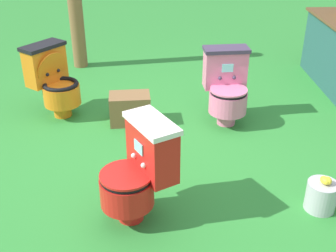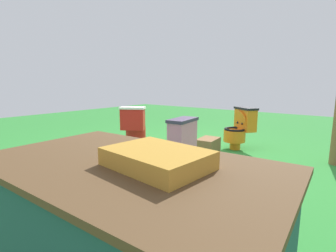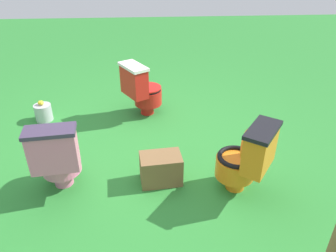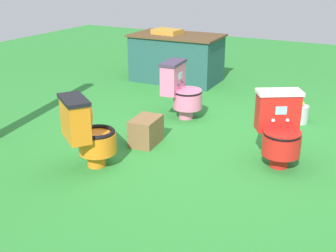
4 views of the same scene
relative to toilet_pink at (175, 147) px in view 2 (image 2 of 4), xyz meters
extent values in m
plane|color=#2D8433|center=(0.57, -0.65, -0.37)|extent=(14.00, 14.00, 0.00)
cylinder|color=pink|center=(0.07, 0.01, -0.30)|extent=(0.20, 0.20, 0.14)
cylinder|color=pink|center=(0.09, 0.01, -0.13)|extent=(0.41, 0.41, 0.20)
torus|color=black|center=(0.09, 0.01, -0.02)|extent=(0.39, 0.39, 0.04)
cylinder|color=#3F334C|center=(0.09, 0.01, -0.07)|extent=(0.26, 0.26, 0.01)
cube|color=pink|center=(-0.11, -0.01, 0.14)|extent=(0.23, 0.43, 0.37)
cube|color=#3F334C|center=(-0.11, -0.01, 0.34)|extent=(0.26, 0.45, 0.04)
cube|color=#8CE0E5|center=(-0.01, 0.00, 0.19)|extent=(0.02, 0.11, 0.08)
cylinder|color=pink|center=(0.09, 0.01, 0.00)|extent=(0.40, 0.40, 0.02)
sphere|color=#3F334C|center=(-0.01, 0.07, 0.09)|extent=(0.04, 0.04, 0.04)
sphere|color=#3F334C|center=(0.00, -0.07, 0.09)|extent=(0.04, 0.04, 0.04)
cylinder|color=red|center=(1.50, -0.82, -0.30)|extent=(0.25, 0.25, 0.14)
cylinder|color=red|center=(1.51, -0.84, -0.13)|extent=(0.51, 0.51, 0.20)
torus|color=black|center=(1.51, -0.84, -0.02)|extent=(0.49, 0.49, 0.04)
cylinder|color=white|center=(1.51, -0.84, -0.07)|extent=(0.33, 0.33, 0.01)
cube|color=red|center=(1.40, -0.67, 0.14)|extent=(0.45, 0.38, 0.37)
cube|color=white|center=(1.40, -0.67, 0.34)|extent=(0.48, 0.41, 0.04)
cube|color=#8CE0E5|center=(1.45, -0.76, 0.19)|extent=(0.10, 0.06, 0.08)
cylinder|color=red|center=(1.51, -0.84, 0.00)|extent=(0.49, 0.49, 0.02)
sphere|color=white|center=(1.52, -0.72, 0.09)|extent=(0.04, 0.04, 0.04)
sphere|color=white|center=(1.40, -0.80, 0.09)|extent=(0.04, 0.04, 0.04)
cylinder|color=orange|center=(-0.10, -1.66, -0.30)|extent=(0.25, 0.25, 0.14)
cylinder|color=orange|center=(-0.09, -1.64, -0.13)|extent=(0.52, 0.52, 0.20)
torus|color=black|center=(-0.09, -1.64, -0.02)|extent=(0.49, 0.49, 0.04)
cylinder|color=black|center=(-0.09, -1.64, -0.07)|extent=(0.34, 0.34, 0.01)
cube|color=orange|center=(-0.20, -1.80, 0.14)|extent=(0.44, 0.39, 0.37)
cube|color=black|center=(-0.20, -1.80, 0.34)|extent=(0.48, 0.43, 0.04)
cube|color=#8CE0E5|center=(-0.14, -1.72, 0.19)|extent=(0.09, 0.07, 0.08)
cylinder|color=orange|center=(-0.14, -1.72, 0.12)|extent=(0.34, 0.28, 0.35)
sphere|color=black|center=(-0.20, -1.68, 0.09)|extent=(0.04, 0.04, 0.04)
sphere|color=black|center=(-0.08, -1.76, 0.09)|extent=(0.04, 0.04, 0.04)
cube|color=#23514C|center=(-0.89, 1.62, 0.00)|extent=(1.43, 0.85, 0.74)
cube|color=brown|center=(-0.89, 1.62, 0.39)|extent=(1.49, 0.92, 0.03)
cube|color=#B7842D|center=(-1.05, 1.58, 0.44)|extent=(0.47, 0.36, 0.08)
cube|color=brown|center=(0.05, -0.95, -0.22)|extent=(0.30, 0.42, 0.30)
cylinder|color=#B7B7BF|center=(1.39, 0.53, -0.26)|extent=(0.22, 0.22, 0.22)
ellipsoid|color=yellow|center=(1.40, 0.54, -0.12)|extent=(0.07, 0.05, 0.05)
ellipsoid|color=yellow|center=(1.38, 0.53, -0.12)|extent=(0.07, 0.05, 0.05)
ellipsoid|color=yellow|center=(1.39, 0.56, -0.12)|extent=(0.07, 0.05, 0.05)
camera|label=1|loc=(3.84, -0.55, 1.63)|focal=45.66mm
camera|label=2|loc=(-1.73, 2.39, 0.77)|focal=26.59mm
camera|label=3|loc=(-2.51, -0.85, 1.76)|focal=35.07mm
camera|label=4|loc=(2.38, -4.78, 1.54)|focal=46.89mm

